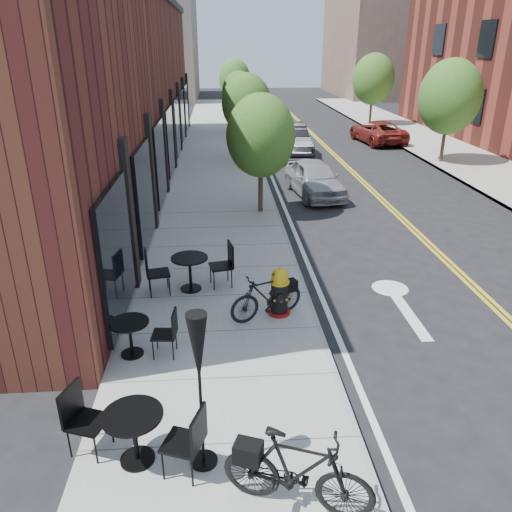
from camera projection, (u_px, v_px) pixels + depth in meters
name	position (u px, v px, depth m)	size (l,w,h in m)	color
ground	(338.00, 378.00, 8.58)	(120.00, 120.00, 0.00)	black
sidewalk_near	(219.00, 205.00, 17.59)	(4.00, 70.00, 0.12)	#9E9B93
building_near	(101.00, 93.00, 19.60)	(5.00, 28.00, 7.00)	#401614
bg_building_left	(156.00, 46.00, 50.07)	(8.00, 14.00, 10.00)	#726656
bg_building_right	(384.00, 36.00, 53.13)	(10.00, 16.00, 12.00)	brown
tree_near_a	(261.00, 136.00, 15.76)	(2.20, 2.20, 3.81)	#382B1E
tree_near_b	(247.00, 104.00, 23.05)	(2.30, 2.30, 3.98)	#382B1E
tree_near_c	(239.00, 92.00, 30.46)	(2.10, 2.10, 3.67)	#382B1E
tree_near_d	(235.00, 79.00, 37.69)	(2.40, 2.40, 4.11)	#382B1E
tree_far_b	(450.00, 97.00, 22.62)	(2.80, 2.80, 4.62)	#382B1E
tree_far_c	(373.00, 79.00, 33.62)	(2.80, 2.80, 4.62)	#382B1E
fire_hydrant	(280.00, 292.00, 10.21)	(0.49, 0.49, 1.04)	maroon
bicycle_left	(267.00, 296.00, 10.07)	(0.46, 1.62, 0.97)	black
bicycle_right	(298.00, 472.00, 5.86)	(0.52, 1.85, 1.11)	black
bistro_set_a	(134.00, 430.00, 6.55)	(1.90, 1.08, 1.01)	black
bistro_set_b	(190.00, 268.00, 11.22)	(1.96, 0.97, 1.03)	black
bistro_set_c	(130.00, 333.00, 8.86)	(1.65, 0.76, 0.88)	black
patio_umbrella	(198.00, 360.00, 6.07)	(0.37, 0.37, 2.28)	black
parked_car_a	(314.00, 178.00, 18.63)	(1.55, 3.84, 1.31)	#94979C
parked_car_b	(289.00, 140.00, 25.21)	(1.70, 4.86, 1.60)	black
parked_car_c	(263.00, 126.00, 30.49)	(1.82, 4.47, 1.30)	#A7A7AC
parked_car_far	(378.00, 132.00, 28.56)	(2.06, 4.47, 1.24)	maroon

